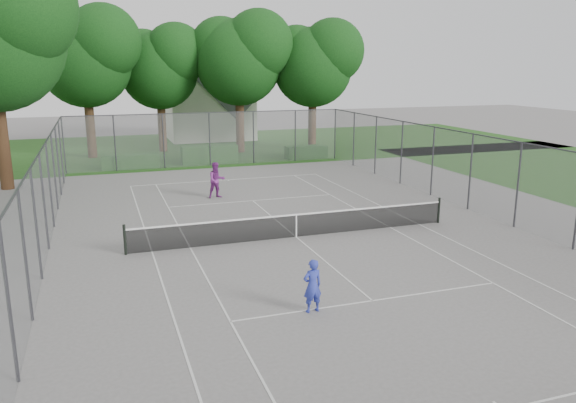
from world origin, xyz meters
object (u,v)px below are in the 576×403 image
object	(u,v)px
tennis_net	(296,225)
house	(209,98)
woman_player	(217,180)
girl_player	(312,286)

from	to	relation	value
tennis_net	house	size ratio (longest dim) A/B	1.41
house	woman_player	size ratio (longest dim) A/B	5.06
tennis_net	girl_player	size ratio (longest dim) A/B	8.64
tennis_net	girl_player	distance (m)	6.78
house	girl_player	distance (m)	37.87
tennis_net	woman_player	world-z (taller)	woman_player
tennis_net	house	xyz separation A→B (m)	(2.77, 30.96, 3.16)
woman_player	girl_player	bearing A→B (deg)	-98.68
house	girl_player	world-z (taller)	house
girl_player	woman_player	distance (m)	14.14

